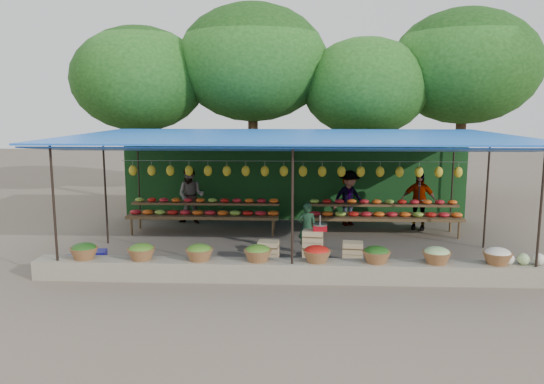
{
  "coord_description": "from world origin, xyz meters",
  "views": [
    {
      "loc": [
        0.05,
        -13.16,
        3.53
      ],
      "look_at": [
        -0.54,
        0.2,
        1.35
      ],
      "focal_mm": 35.0,
      "sensor_mm": 36.0,
      "label": 1
    }
  ],
  "objects_px": {
    "blue_crate_front": "(73,262)",
    "weighing_scale": "(320,227)",
    "crate_counter": "(311,250)",
    "blue_crate_back": "(93,258)",
    "vendor_seated": "(307,228)"
  },
  "relations": [
    {
      "from": "crate_counter",
      "to": "blue_crate_front",
      "type": "height_order",
      "value": "crate_counter"
    },
    {
      "from": "weighing_scale",
      "to": "vendor_seated",
      "type": "distance_m",
      "value": 0.89
    },
    {
      "from": "blue_crate_front",
      "to": "weighing_scale",
      "type": "bearing_deg",
      "value": -18.79
    },
    {
      "from": "weighing_scale",
      "to": "crate_counter",
      "type": "bearing_deg",
      "value": -180.0
    },
    {
      "from": "blue_crate_front",
      "to": "blue_crate_back",
      "type": "xyz_separation_m",
      "value": [
        0.38,
        0.18,
        0.03
      ]
    },
    {
      "from": "crate_counter",
      "to": "weighing_scale",
      "type": "relative_size",
      "value": 6.93
    },
    {
      "from": "vendor_seated",
      "to": "blue_crate_front",
      "type": "height_order",
      "value": "vendor_seated"
    },
    {
      "from": "weighing_scale",
      "to": "blue_crate_back",
      "type": "distance_m",
      "value": 5.11
    },
    {
      "from": "crate_counter",
      "to": "vendor_seated",
      "type": "height_order",
      "value": "vendor_seated"
    },
    {
      "from": "crate_counter",
      "to": "blue_crate_back",
      "type": "distance_m",
      "value": 4.88
    },
    {
      "from": "crate_counter",
      "to": "vendor_seated",
      "type": "xyz_separation_m",
      "value": [
        -0.08,
        0.81,
        0.31
      ]
    },
    {
      "from": "blue_crate_back",
      "to": "blue_crate_front",
      "type": "bearing_deg",
      "value": -165.95
    },
    {
      "from": "crate_counter",
      "to": "blue_crate_front",
      "type": "distance_m",
      "value": 5.28
    },
    {
      "from": "blue_crate_front",
      "to": "blue_crate_back",
      "type": "bearing_deg",
      "value": 0.79
    },
    {
      "from": "weighing_scale",
      "to": "vendor_seated",
      "type": "xyz_separation_m",
      "value": [
        -0.27,
        0.81,
        -0.23
      ]
    }
  ]
}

